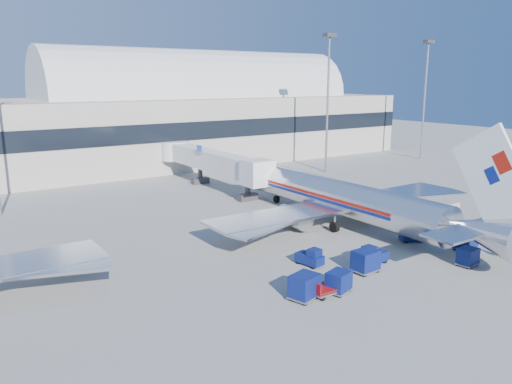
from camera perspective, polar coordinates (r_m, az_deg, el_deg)
ground at (r=44.79m, az=5.02°, el=-7.28°), size 260.00×260.00×0.00m
terminal at (r=89.78m, az=-25.79°, el=6.49°), size 170.00×28.15×21.00m
airliner_main at (r=53.61m, az=10.35°, el=-0.82°), size 32.00×37.26×12.07m
jetbridge_near at (r=72.93m, az=-5.62°, el=3.69°), size 4.40×27.50×6.25m
mast_east at (r=84.45m, az=8.26°, el=12.24°), size 2.00×1.20×22.60m
mast_far_east at (r=102.93m, az=18.83°, el=11.76°), size 2.00×1.20×22.60m
barrier_near at (r=58.44m, az=17.60°, el=-2.60°), size 3.00×0.55×0.90m
barrier_mid at (r=61.00m, az=19.54°, el=-2.11°), size 3.00×0.55×0.90m
barrier_far at (r=63.64m, az=21.31°, el=-1.65°), size 3.00×0.55×0.90m
tug_lead at (r=43.62m, az=13.20°, el=-7.08°), size 2.63×1.46×1.66m
tug_right at (r=50.58m, az=17.35°, el=-4.65°), size 2.59×2.07×1.51m
tug_left at (r=42.45m, az=6.22°, el=-7.44°), size 1.58×2.53×1.54m
cart_train_a at (r=41.60m, az=12.42°, el=-7.68°), size 2.17×1.70×1.85m
cart_train_b at (r=37.49m, az=9.42°, el=-10.05°), size 2.18×1.89×1.63m
cart_train_c at (r=36.07m, az=5.55°, el=-10.66°), size 2.46×2.12×1.86m
cart_solo_near at (r=45.67m, az=23.05°, el=-6.80°), size 1.85×1.48×1.53m
cart_solo_far at (r=49.77m, az=22.85°, el=-5.03°), size 2.22×1.81×1.80m
cart_open_red at (r=37.12m, az=7.96°, el=-10.93°), size 2.42×1.73×0.64m
ramp_worker at (r=49.03m, az=26.14°, el=-5.79°), size 0.71×0.68×1.63m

